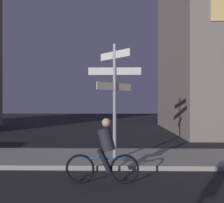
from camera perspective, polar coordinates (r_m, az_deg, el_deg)
name	(u,v)px	position (r m, az deg, el deg)	size (l,w,h in m)	color
sidewalk_kerb	(106,158)	(8.75, -1.46, -12.91)	(40.00, 2.70, 0.14)	gray
signpost	(115,90)	(8.01, 0.63, 2.62)	(1.72, 1.11, 3.75)	gray
cyclist	(104,153)	(6.20, -1.79, -11.86)	(1.82, 0.32, 1.61)	black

